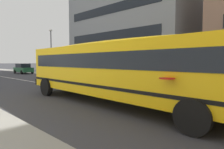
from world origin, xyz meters
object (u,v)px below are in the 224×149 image
box_truck (65,65)px  street_lamp (51,46)px  school_bus (117,67)px  parked_car_green_by_hydrant (23,68)px

box_truck → street_lamp: (-6.13, 1.60, 2.77)m
school_bus → street_lamp: bearing=160.3°
box_truck → parked_car_green_by_hydrant: bearing=-177.8°
school_bus → box_truck: bearing=157.6°
street_lamp → box_truck: bearing=-14.6°
school_bus → box_truck: (-14.53, 6.54, -0.21)m
box_truck → street_lamp: street_lamp is taller
school_bus → box_truck: school_bus is taller
parked_car_green_by_hydrant → box_truck: bearing=1.1°
box_truck → school_bus: bearing=-24.2°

